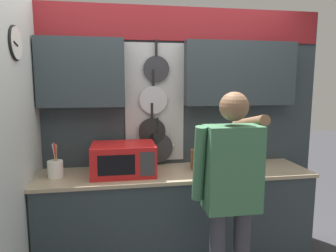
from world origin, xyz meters
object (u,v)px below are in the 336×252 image
(microwave, at_px, (124,159))
(person, at_px, (231,186))
(knife_block, at_px, (199,160))
(utensil_crock, at_px, (56,168))

(microwave, distance_m, person, 0.97)
(knife_block, bearing_deg, utensil_crock, 179.97)
(utensil_crock, height_order, person, person)
(knife_block, distance_m, utensil_crock, 1.24)
(knife_block, xyz_separation_m, person, (0.06, -0.64, -0.03))
(knife_block, distance_m, person, 0.64)
(microwave, height_order, person, person)
(microwave, bearing_deg, utensil_crock, 179.87)
(knife_block, bearing_deg, microwave, -179.95)
(knife_block, height_order, person, person)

